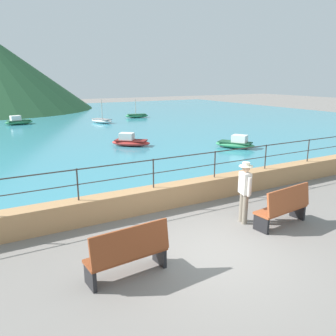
# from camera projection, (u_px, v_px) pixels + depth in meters

# --- Properties ---
(ground_plane) EXTENTS (120.00, 120.00, 0.00)m
(ground_plane) POSITION_uv_depth(u_px,v_px,m) (216.00, 253.00, 7.96)
(ground_plane) COLOR slate
(promenade_wall) EXTENTS (20.00, 0.56, 0.70)m
(promenade_wall) POSITION_uv_depth(u_px,v_px,m) (154.00, 198.00, 10.57)
(promenade_wall) COLOR tan
(promenade_wall) RESTS_ON ground
(railing) EXTENTS (18.44, 0.04, 0.90)m
(railing) POSITION_uv_depth(u_px,v_px,m) (153.00, 167.00, 10.32)
(railing) COLOR #383330
(railing) RESTS_ON promenade_wall
(lake_water) EXTENTS (64.00, 44.32, 0.06)m
(lake_water) POSITION_uv_depth(u_px,v_px,m) (36.00, 124.00, 29.76)
(lake_water) COLOR teal
(lake_water) RESTS_ON ground
(bench_main) EXTENTS (1.74, 0.68, 1.13)m
(bench_main) POSITION_uv_depth(u_px,v_px,m) (129.00, 252.00, 6.89)
(bench_main) COLOR brown
(bench_main) RESTS_ON ground
(bench_far) EXTENTS (1.75, 0.73, 1.13)m
(bench_far) POSITION_uv_depth(u_px,v_px,m) (284.00, 207.00, 9.31)
(bench_far) COLOR #9E4C28
(bench_far) RESTS_ON ground
(person_walking) EXTENTS (0.38, 0.56, 1.75)m
(person_walking) POSITION_uv_depth(u_px,v_px,m) (245.00, 189.00, 9.42)
(person_walking) COLOR slate
(person_walking) RESTS_ON ground
(boat_0) EXTENTS (1.84, 2.46, 2.04)m
(boat_0) POSITION_uv_depth(u_px,v_px,m) (102.00, 121.00, 30.34)
(boat_0) COLOR white
(boat_0) RESTS_ON lake_water
(boat_2) EXTENTS (1.98, 2.43, 0.76)m
(boat_2) POSITION_uv_depth(u_px,v_px,m) (236.00, 143.00, 19.52)
(boat_2) COLOR #338C59
(boat_2) RESTS_ON lake_water
(boat_3) EXTENTS (2.33, 2.19, 0.76)m
(boat_3) POSITION_uv_depth(u_px,v_px,m) (130.00, 141.00, 20.13)
(boat_3) COLOR red
(boat_3) RESTS_ON lake_water
(boat_4) EXTENTS (2.45, 1.41, 1.81)m
(boat_4) POSITION_uv_depth(u_px,v_px,m) (137.00, 116.00, 34.37)
(boat_4) COLOR #338C59
(boat_4) RESTS_ON lake_water
(boat_5) EXTENTS (2.42, 1.26, 0.76)m
(boat_5) POSITION_uv_depth(u_px,v_px,m) (18.00, 121.00, 29.36)
(boat_5) COLOR #338C59
(boat_5) RESTS_ON lake_water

